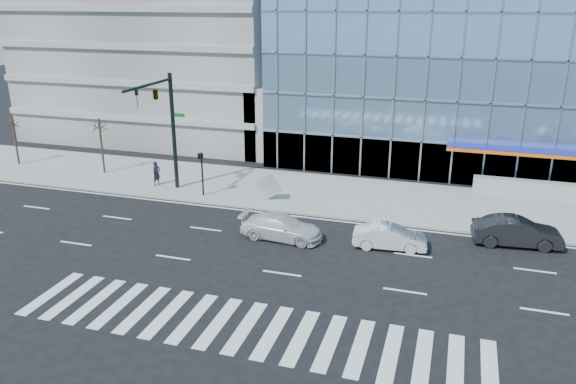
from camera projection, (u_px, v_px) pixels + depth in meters
name	position (u px, v px, depth m)	size (l,w,h in m)	color
ground	(304.00, 241.00, 31.34)	(160.00, 160.00, 0.00)	black
sidewalk	(335.00, 194.00, 38.52)	(120.00, 8.00, 0.15)	gray
theatre_building	(542.00, 63.00, 48.39)	(42.00, 26.00, 15.00)	#7EAAD2
parking_garage	(184.00, 27.00, 57.04)	(24.00, 24.00, 20.00)	gray
ramp_block	(293.00, 118.00, 48.24)	(6.00, 8.00, 6.00)	gray
traffic_signal	(161.00, 106.00, 36.48)	(1.14, 5.74, 8.00)	black
ped_signal_post	(202.00, 167.00, 37.45)	(0.30, 0.33, 3.00)	black
street_tree_near	(99.00, 126.00, 41.86)	(1.10, 1.10, 4.23)	#332319
street_tree_far	(13.00, 124.00, 44.20)	(1.10, 1.10, 3.87)	#332319
white_suv	(281.00, 227.00, 31.53)	(1.90, 4.67, 1.36)	silver
white_sedan	(390.00, 237.00, 30.31)	(1.38, 3.95, 1.30)	silver
dark_sedan	(517.00, 232.00, 30.65)	(1.64, 4.71, 1.55)	black
pedestrian	(156.00, 173.00, 39.94)	(0.64, 0.42, 1.75)	black
tilted_panel	(269.00, 187.00, 37.00)	(1.30, 0.06, 1.30)	#9E9E9E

